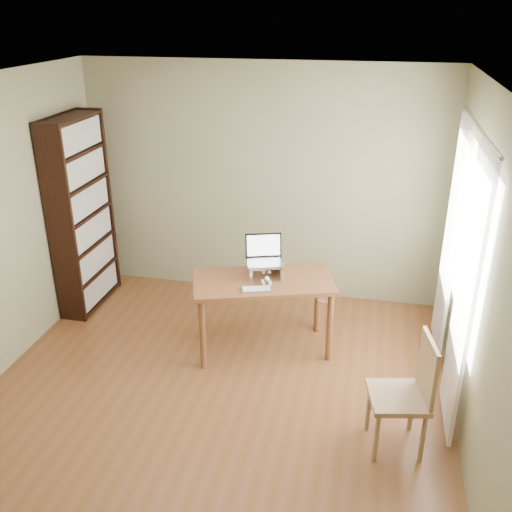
{
  "coord_description": "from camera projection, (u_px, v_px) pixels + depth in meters",
  "views": [
    {
      "loc": [
        1.2,
        -3.68,
        3.12
      ],
      "look_at": [
        0.2,
        0.99,
        1.0
      ],
      "focal_mm": 40.0,
      "sensor_mm": 36.0,
      "label": 1
    }
  ],
  "objects": [
    {
      "name": "laptop",
      "position": [
        266.0,
        255.0,
        5.38
      ],
      "size": [
        0.4,
        0.39,
        0.24
      ],
      "rotation": [
        0.0,
        0.0,
        0.32
      ],
      "color": "silver",
      "rests_on": "laptop_stand"
    },
    {
      "name": "laptop_stand",
      "position": [
        265.0,
        268.0,
        5.37
      ],
      "size": [
        0.32,
        0.25,
        0.13
      ],
      "rotation": [
        0.0,
        0.0,
        0.32
      ],
      "color": "silver",
      "rests_on": "desk"
    },
    {
      "name": "chair",
      "position": [
        409.0,
        392.0,
        4.18
      ],
      "size": [
        0.49,
        0.49,
        0.94
      ],
      "rotation": [
        0.0,
        0.0,
        0.2
      ],
      "color": "tan",
      "rests_on": "ground"
    },
    {
      "name": "desk",
      "position": [
        263.0,
        290.0,
        5.37
      ],
      "size": [
        1.44,
        1.03,
        0.75
      ],
      "rotation": [
        0.0,
        0.0,
        0.32
      ],
      "color": "brown",
      "rests_on": "ground"
    },
    {
      "name": "bookshelf",
      "position": [
        82.0,
        214.0,
        6.09
      ],
      "size": [
        0.3,
        0.9,
        2.1
      ],
      "color": "black",
      "rests_on": "ground"
    },
    {
      "name": "curtains",
      "position": [
        457.0,
        264.0,
        4.65
      ],
      "size": [
        0.03,
        1.9,
        2.25
      ],
      "color": "white",
      "rests_on": "ground"
    },
    {
      "name": "room",
      "position": [
        207.0,
        269.0,
        4.26
      ],
      "size": [
        4.04,
        4.54,
        2.64
      ],
      "color": "brown",
      "rests_on": "ground"
    },
    {
      "name": "cat",
      "position": [
        265.0,
        269.0,
        5.4
      ],
      "size": [
        0.24,
        0.48,
        0.15
      ],
      "rotation": [
        0.0,
        0.0,
        0.35
      ],
      "color": "#4D453D",
      "rests_on": "desk"
    },
    {
      "name": "keyboard",
      "position": [
        257.0,
        289.0,
        5.13
      ],
      "size": [
        0.29,
        0.19,
        0.02
      ],
      "rotation": [
        0.0,
        0.0,
        0.31
      ],
      "color": "silver",
      "rests_on": "desk"
    },
    {
      "name": "coaster",
      "position": [
        322.0,
        301.0,
        4.95
      ],
      "size": [
        0.09,
        0.09,
        0.01
      ],
      "primitive_type": "cylinder",
      "color": "#552F1D",
      "rests_on": "desk"
    }
  ]
}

